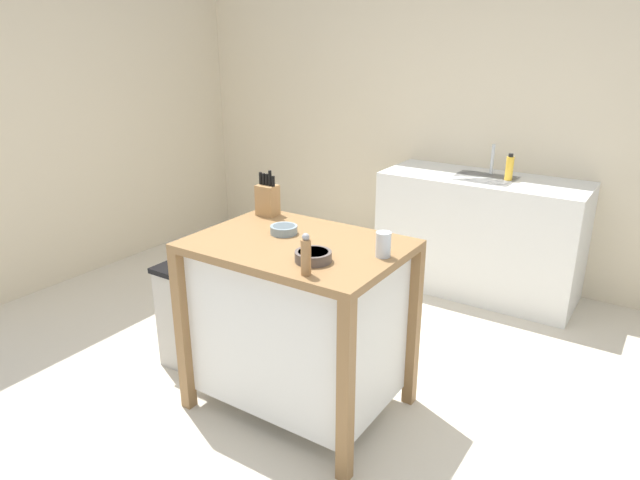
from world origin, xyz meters
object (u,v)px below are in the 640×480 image
knife_block (268,199)px  bowl_ceramic_small (313,256)px  trash_bin (192,316)px  drinking_cup (383,244)px  pepper_grinder (306,255)px  sink_faucet (492,159)px  kitchen_island (299,318)px  bottle_spray_cleaner (509,168)px  bowl_stoneware_deep (284,229)px

knife_block → bowl_ceramic_small: knife_block is taller
bowl_ceramic_small → trash_bin: 1.16m
bowl_ceramic_small → drinking_cup: drinking_cup is taller
bowl_ceramic_small → drinking_cup: (0.23, 0.22, 0.03)m
pepper_grinder → sink_faucet: bearing=89.1°
kitchen_island → bottle_spray_cleaner: 2.06m
bowl_ceramic_small → pepper_grinder: size_ratio=0.90×
bowl_stoneware_deep → sink_faucet: (0.43, 2.02, 0.05)m
bowl_ceramic_small → sink_faucet: size_ratio=0.75×
drinking_cup → trash_bin: size_ratio=0.18×
knife_block → trash_bin: bearing=-141.1°
bowl_stoneware_deep → bottle_spray_cleaner: bottle_spray_cleaner is taller
drinking_cup → bottle_spray_cleaner: 1.90m
knife_block → pepper_grinder: 0.87m
pepper_grinder → sink_faucet: 2.39m
kitchen_island → bottle_spray_cleaner: size_ratio=5.38×
bowl_ceramic_small → trash_bin: bearing=171.4°
knife_block → sink_faucet: bearing=69.1°
knife_block → bowl_stoneware_deep: 0.34m
bowl_stoneware_deep → sink_faucet: size_ratio=0.62×
kitchen_island → bottle_spray_cleaner: bottle_spray_cleaner is taller
trash_bin → bottle_spray_cleaner: size_ratio=3.29×
bowl_ceramic_small → pepper_grinder: 0.16m
kitchen_island → drinking_cup: size_ratio=8.85×
kitchen_island → bottle_spray_cleaner: bearing=76.7°
drinking_cup → pepper_grinder: pepper_grinder is taller
kitchen_island → pepper_grinder: pepper_grinder is taller
sink_faucet → bottle_spray_cleaner: size_ratio=1.15×
drinking_cup → pepper_grinder: size_ratio=0.63×
bowl_stoneware_deep → bowl_ceramic_small: size_ratio=0.83×
knife_block → bowl_stoneware_deep: (0.26, -0.21, -0.07)m
kitchen_island → bowl_ceramic_small: (0.20, -0.16, 0.44)m
trash_bin → drinking_cup: bearing=3.7°
knife_block → pepper_grinder: knife_block is taller
bowl_stoneware_deep → bowl_ceramic_small: bowl_ceramic_small is taller
bottle_spray_cleaner → trash_bin: bearing=-121.6°
sink_faucet → bottle_spray_cleaner: 0.21m
trash_bin → bowl_stoneware_deep: bearing=7.6°
sink_faucet → pepper_grinder: bearing=-90.9°
drinking_cup → sink_faucet: (-0.14, 2.03, 0.02)m
pepper_grinder → bowl_ceramic_small: bearing=112.4°
bowl_stoneware_deep → pepper_grinder: bearing=-43.4°
drinking_cup → sink_faucet: bearing=93.9°
kitchen_island → pepper_grinder: bearing=-49.4°
knife_block → bottle_spray_cleaner: (0.86, 1.69, -0.04)m
drinking_cup → trash_bin: drinking_cup is taller
knife_block → sink_faucet: (0.69, 1.81, -0.02)m
knife_block → pepper_grinder: bearing=-41.3°
knife_block → pepper_grinder: (0.65, -0.57, -0.01)m
sink_faucet → bowl_ceramic_small: bearing=-92.4°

